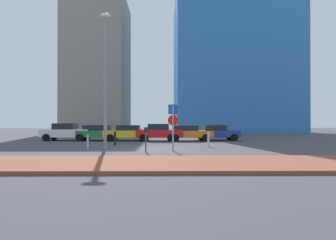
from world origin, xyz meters
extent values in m
plane|color=#424244|center=(0.00, 0.00, 0.00)|extent=(120.00, 120.00, 0.00)
cube|color=brown|center=(0.00, -6.24, 0.07)|extent=(40.00, 4.05, 0.14)
cube|color=white|center=(-7.95, 8.07, 0.67)|extent=(4.30, 1.78, 0.69)
cube|color=black|center=(-8.07, 8.07, 1.28)|extent=(1.84, 1.63, 0.54)
cylinder|color=black|center=(-6.49, 8.96, 0.32)|extent=(0.64, 0.22, 0.64)
cylinder|color=black|center=(-6.48, 7.20, 0.32)|extent=(0.64, 0.22, 0.64)
cylinder|color=black|center=(-9.41, 8.94, 0.32)|extent=(0.64, 0.22, 0.64)
cylinder|color=black|center=(-9.40, 7.18, 0.32)|extent=(0.64, 0.22, 0.64)
cube|color=#237238|center=(-5.14, 8.04, 0.61)|extent=(4.00, 2.03, 0.59)
cube|color=black|center=(-5.19, 8.05, 1.14)|extent=(2.22, 1.80, 0.47)
cylinder|color=black|center=(-3.76, 8.90, 0.32)|extent=(0.65, 0.25, 0.64)
cylinder|color=black|center=(-3.85, 7.06, 0.32)|extent=(0.65, 0.25, 0.64)
cylinder|color=black|center=(-6.42, 9.03, 0.32)|extent=(0.65, 0.25, 0.64)
cylinder|color=black|center=(-6.51, 7.18, 0.32)|extent=(0.65, 0.25, 0.64)
cube|color=gold|center=(-2.32, 7.70, 0.63)|extent=(4.30, 1.84, 0.61)
cube|color=black|center=(-2.33, 7.70, 1.16)|extent=(1.96, 1.68, 0.45)
cylinder|color=black|center=(-0.85, 8.61, 0.32)|extent=(0.64, 0.22, 0.64)
cylinder|color=black|center=(-0.86, 6.78, 0.32)|extent=(0.64, 0.22, 0.64)
cylinder|color=black|center=(-3.77, 8.61, 0.32)|extent=(0.64, 0.22, 0.64)
cylinder|color=black|center=(-3.78, 6.79, 0.32)|extent=(0.64, 0.22, 0.64)
cube|color=red|center=(0.48, 7.50, 0.65)|extent=(4.15, 1.92, 0.67)
cube|color=black|center=(0.35, 7.51, 1.25)|extent=(1.85, 1.67, 0.52)
cylinder|color=black|center=(1.90, 8.29, 0.32)|extent=(0.65, 0.25, 0.64)
cylinder|color=black|center=(1.81, 6.58, 0.32)|extent=(0.65, 0.25, 0.64)
cylinder|color=black|center=(-0.86, 8.43, 0.32)|extent=(0.65, 0.25, 0.64)
cylinder|color=black|center=(-0.95, 6.71, 0.32)|extent=(0.65, 0.25, 0.64)
cube|color=orange|center=(2.93, 7.58, 0.61)|extent=(4.40, 1.86, 0.59)
cube|color=black|center=(2.75, 7.58, 1.14)|extent=(2.10, 1.69, 0.47)
cylinder|color=black|center=(4.43, 8.46, 0.32)|extent=(0.64, 0.23, 0.64)
cylinder|color=black|center=(4.40, 6.66, 0.32)|extent=(0.64, 0.23, 0.64)
cylinder|color=black|center=(1.45, 8.50, 0.32)|extent=(0.64, 0.23, 0.64)
cylinder|color=black|center=(1.43, 6.70, 0.32)|extent=(0.64, 0.23, 0.64)
cube|color=#1E389E|center=(5.60, 7.98, 0.61)|extent=(3.96, 1.78, 0.59)
cube|color=black|center=(5.37, 7.97, 1.15)|extent=(1.93, 1.60, 0.48)
cylinder|color=black|center=(6.92, 8.85, 0.32)|extent=(0.64, 0.23, 0.64)
cylinder|color=black|center=(6.96, 7.15, 0.32)|extent=(0.64, 0.23, 0.64)
cylinder|color=black|center=(4.25, 8.80, 0.32)|extent=(0.64, 0.23, 0.64)
cylinder|color=black|center=(4.29, 7.10, 0.32)|extent=(0.64, 0.23, 0.64)
cylinder|color=gray|center=(1.38, -1.00, 1.35)|extent=(0.10, 0.10, 2.70)
cube|color=#1447B7|center=(1.38, -1.00, 2.40)|extent=(0.55, 0.15, 0.55)
cylinder|color=red|center=(1.38, -1.00, 1.77)|extent=(0.59, 0.15, 0.60)
cylinder|color=#4C4C51|center=(-0.13, -1.67, 0.55)|extent=(0.08, 0.08, 1.10)
cube|color=black|center=(-0.13, -1.67, 1.24)|extent=(0.18, 0.14, 0.28)
cylinder|color=gray|center=(-2.96, 1.03, 4.22)|extent=(0.20, 0.20, 8.44)
ellipsoid|color=silver|center=(-2.96, 1.03, 8.59)|extent=(0.70, 0.36, 0.30)
cylinder|color=#B7B7BC|center=(3.84, 1.60, 0.51)|extent=(0.15, 0.15, 1.02)
cylinder|color=#B7B7BC|center=(-3.94, 0.50, 0.44)|extent=(0.12, 0.12, 0.88)
cylinder|color=black|center=(-2.66, 2.94, 0.50)|extent=(0.16, 0.16, 0.99)
cube|color=#3372BF|center=(11.95, 30.33, 11.40)|extent=(18.56, 17.75, 22.80)
cube|color=gray|center=(-11.38, 34.28, 12.05)|extent=(10.32, 12.56, 24.10)
camera|label=1|loc=(0.94, -16.96, 1.68)|focal=29.65mm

